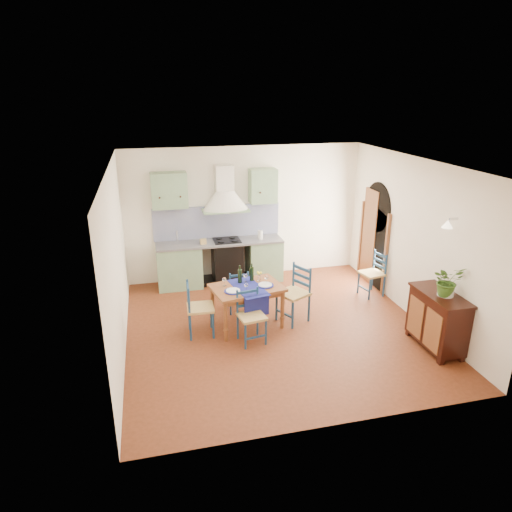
# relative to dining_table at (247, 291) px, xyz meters

# --- Properties ---
(floor) EXTENTS (5.00, 5.00, 0.00)m
(floor) POSITION_rel_dining_table_xyz_m (0.46, -0.19, -0.66)
(floor) COLOR #4C2210
(floor) RESTS_ON ground
(back_wall) EXTENTS (5.00, 0.96, 2.80)m
(back_wall) POSITION_rel_dining_table_xyz_m (-0.01, 2.10, 0.39)
(back_wall) COLOR white
(back_wall) RESTS_ON ground
(right_wall) EXTENTS (0.26, 5.00, 2.80)m
(right_wall) POSITION_rel_dining_table_xyz_m (2.95, 0.09, 0.68)
(right_wall) COLOR white
(right_wall) RESTS_ON ground
(left_wall) EXTENTS (0.04, 5.00, 2.80)m
(left_wall) POSITION_rel_dining_table_xyz_m (-2.04, -0.19, 0.74)
(left_wall) COLOR white
(left_wall) RESTS_ON ground
(ceiling) EXTENTS (5.00, 5.00, 0.01)m
(ceiling) POSITION_rel_dining_table_xyz_m (0.46, -0.19, 2.15)
(ceiling) COLOR white
(ceiling) RESTS_ON back_wall
(dining_table) EXTENTS (1.29, 1.01, 1.06)m
(dining_table) POSITION_rel_dining_table_xyz_m (0.00, 0.00, 0.00)
(dining_table) COLOR brown
(dining_table) RESTS_ON ground
(chair_near) EXTENTS (0.47, 0.47, 0.87)m
(chair_near) POSITION_rel_dining_table_xyz_m (-0.06, -0.50, -0.20)
(chair_near) COLOR navy
(chair_near) RESTS_ON ground
(chair_far) EXTENTS (0.39, 0.39, 0.81)m
(chair_far) POSITION_rel_dining_table_xyz_m (-0.05, 0.60, -0.24)
(chair_far) COLOR navy
(chair_far) RESTS_ON ground
(chair_left) EXTENTS (0.45, 0.45, 0.93)m
(chair_left) POSITION_rel_dining_table_xyz_m (-0.85, -0.09, -0.18)
(chair_left) COLOR navy
(chair_left) RESTS_ON ground
(chair_right) EXTENTS (0.63, 0.63, 1.01)m
(chair_right) POSITION_rel_dining_table_xyz_m (0.85, 0.02, -0.14)
(chair_right) COLOR navy
(chair_right) RESTS_ON ground
(chair_spare) EXTENTS (0.49, 0.49, 0.87)m
(chair_spare) POSITION_rel_dining_table_xyz_m (2.69, 0.68, -0.20)
(chair_spare) COLOR navy
(chair_spare) RESTS_ON ground
(sideboard) EXTENTS (0.50, 1.05, 0.94)m
(sideboard) POSITION_rel_dining_table_xyz_m (2.72, -1.38, -0.15)
(sideboard) COLOR black
(sideboard) RESTS_ON ground
(potted_plant) EXTENTS (0.45, 0.40, 0.48)m
(potted_plant) POSITION_rel_dining_table_xyz_m (2.74, -1.45, 0.52)
(potted_plant) COLOR #32571C
(potted_plant) RESTS_ON sideboard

